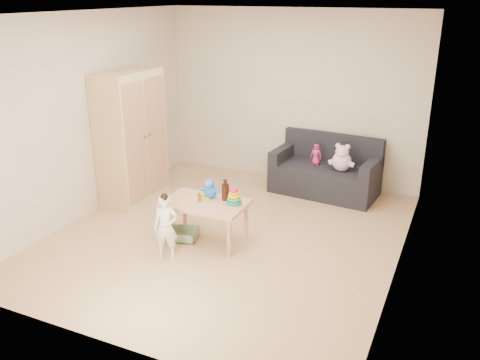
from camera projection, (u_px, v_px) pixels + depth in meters
The scene contains 13 objects.
room at pixel (227, 133), 5.78m from camera, with size 4.50×4.50×4.50m.
wardrobe at pixel (131, 137), 7.04m from camera, with size 0.51×1.01×1.83m, color tan.
sofa at pixel (324, 180), 7.46m from camera, with size 1.51×0.75×0.42m, color black.
play_table at pixel (205, 222), 6.01m from camera, with size 0.96×0.61×0.51m, color tan.
storage_bin at pixel (181, 234), 6.14m from camera, with size 0.39×0.30×0.12m, color gray, non-canonical shape.
toddler at pixel (166, 228), 5.61m from camera, with size 0.27×0.18×0.73m, color white.
pink_bear at pixel (342, 159), 7.15m from camera, with size 0.29×0.25×0.33m, color #FFBBD0, non-canonical shape.
doll at pixel (316, 155), 7.39m from camera, with size 0.16×0.11×0.31m, color #D4276B.
ring_stacker at pixel (234, 199), 5.80m from camera, with size 0.18×0.18×0.21m.
brown_bottle at pixel (225, 191), 5.94m from camera, with size 0.09×0.09×0.26m.
blue_plush at pixel (210, 188), 6.01m from camera, with size 0.20×0.16×0.24m, color #1C6BFF, non-canonical shape.
wooden_figure at pixel (199, 197), 5.92m from camera, with size 0.05×0.04×0.11m, color brown, non-canonical shape.
yellow_book at pixel (203, 196), 6.07m from camera, with size 0.18×0.18×0.01m, color yellow.
Camera 1 is at (2.46, -5.03, 2.83)m, focal length 38.00 mm.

